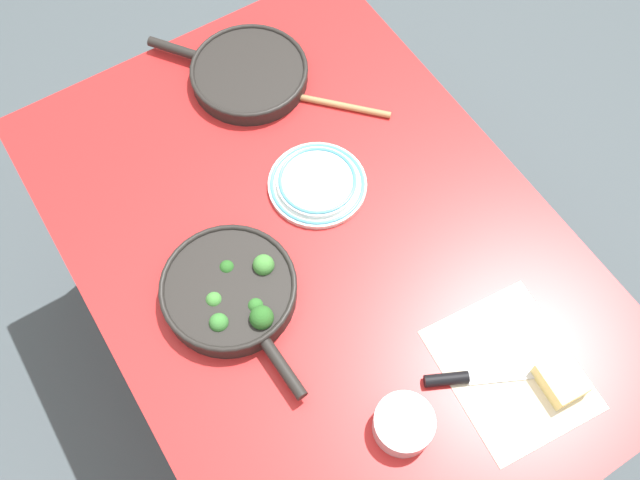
# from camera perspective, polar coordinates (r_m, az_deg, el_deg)

# --- Properties ---
(ground_plane) EXTENTS (14.00, 14.00, 0.00)m
(ground_plane) POSITION_cam_1_polar(r_m,az_deg,el_deg) (2.19, 0.00, -9.13)
(ground_plane) COLOR #424C51
(dining_table_red) EXTENTS (1.35, 0.95, 0.74)m
(dining_table_red) POSITION_cam_1_polar(r_m,az_deg,el_deg) (1.57, 0.00, -1.55)
(dining_table_red) COLOR red
(dining_table_red) RESTS_ON ground_plane
(skillet_broccoli) EXTENTS (0.41, 0.28, 0.08)m
(skillet_broccoli) POSITION_cam_1_polar(r_m,az_deg,el_deg) (1.44, -7.21, -3.98)
(skillet_broccoli) COLOR black
(skillet_broccoli) RESTS_ON dining_table_red
(skillet_eggs) EXTENTS (0.36, 0.31, 0.04)m
(skillet_eggs) POSITION_cam_1_polar(r_m,az_deg,el_deg) (1.74, -5.77, 13.15)
(skillet_eggs) COLOR black
(skillet_eggs) RESTS_ON dining_table_red
(wooden_spoon) EXTENTS (0.26, 0.25, 0.02)m
(wooden_spoon) POSITION_cam_1_polar(r_m,az_deg,el_deg) (1.70, -1.37, 11.33)
(wooden_spoon) COLOR #A87A4C
(wooden_spoon) RESTS_ON dining_table_red
(parchment_sheet) EXTENTS (0.32, 0.27, 0.00)m
(parchment_sheet) POSITION_cam_1_polar(r_m,az_deg,el_deg) (1.45, 15.04, -9.95)
(parchment_sheet) COLOR beige
(parchment_sheet) RESTS_ON dining_table_red
(grater_knife) EXTENTS (0.15, 0.27, 0.02)m
(grater_knife) POSITION_cam_1_polar(r_m,az_deg,el_deg) (1.42, 12.43, -10.62)
(grater_knife) COLOR silver
(grater_knife) RESTS_ON dining_table_red
(cheese_block) EXTENTS (0.09, 0.08, 0.04)m
(cheese_block) POSITION_cam_1_polar(r_m,az_deg,el_deg) (1.45, 18.70, -10.54)
(cheese_block) COLOR #EFD67A
(cheese_block) RESTS_ON dining_table_red
(dinner_plate_stack) EXTENTS (0.22, 0.22, 0.03)m
(dinner_plate_stack) POSITION_cam_1_polar(r_m,az_deg,el_deg) (1.56, -0.21, 4.59)
(dinner_plate_stack) COLOR white
(dinner_plate_stack) RESTS_ON dining_table_red
(prep_bowl_steel) EXTENTS (0.11, 0.11, 0.05)m
(prep_bowl_steel) POSITION_cam_1_polar(r_m,az_deg,el_deg) (1.36, 6.70, -14.43)
(prep_bowl_steel) COLOR #B7B7BC
(prep_bowl_steel) RESTS_ON dining_table_red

